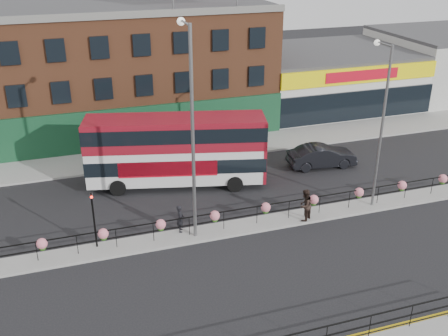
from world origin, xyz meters
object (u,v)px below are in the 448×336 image
object	(u,v)px
pedestrian_b	(305,205)
lamp_column_east	(381,113)
double_decker_bus	(176,144)
car	(322,156)
pedestrian_a	(180,218)
lamp_column_west	(191,117)

from	to	relation	value
pedestrian_b	lamp_column_east	xyz separation A→B (m)	(4.81, 0.64, 4.84)
pedestrian_b	lamp_column_east	world-z (taller)	lamp_column_east
double_decker_bus	pedestrian_b	xyz separation A→B (m)	(5.79, -7.20, -1.77)
car	lamp_column_east	xyz separation A→B (m)	(0.07, -6.20, 5.15)
double_decker_bus	car	bearing A→B (deg)	-1.96
pedestrian_a	pedestrian_b	world-z (taller)	pedestrian_b
pedestrian_a	pedestrian_b	bearing A→B (deg)	-86.67
lamp_column_west	lamp_column_east	world-z (taller)	lamp_column_west
pedestrian_a	lamp_column_east	world-z (taller)	lamp_column_east
car	pedestrian_a	world-z (taller)	pedestrian_a
car	pedestrian_b	size ratio (longest dim) A/B	2.61
pedestrian_a	lamp_column_west	xyz separation A→B (m)	(0.66, -0.41, 6.01)
pedestrian_a	lamp_column_west	world-z (taller)	lamp_column_west
double_decker_bus	car	world-z (taller)	double_decker_bus
lamp_column_west	lamp_column_east	xyz separation A→B (m)	(11.28, 0.01, -1.01)
car	pedestrian_a	distance (m)	13.22
double_decker_bus	car	distance (m)	10.74
lamp_column_west	lamp_column_east	distance (m)	11.33
car	lamp_column_east	distance (m)	8.06
pedestrian_a	double_decker_bus	bearing A→B (deg)	-0.73
car	lamp_column_east	world-z (taller)	lamp_column_east
double_decker_bus	pedestrian_b	size ratio (longest dim) A/B	6.16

